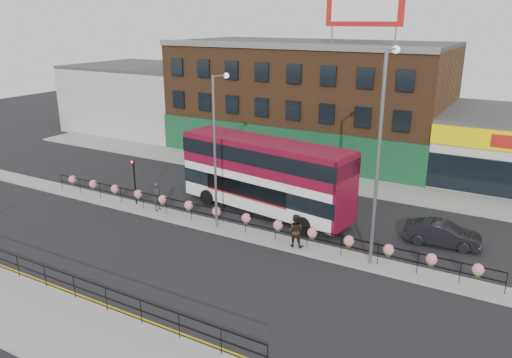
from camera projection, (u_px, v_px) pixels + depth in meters
The scene contains 18 objects.
ground at pixel (231, 231), 30.23m from camera, with size 120.00×120.00×0.00m, color black.
south_pavement at pixel (73, 334), 20.31m from camera, with size 60.00×4.00×0.15m, color gray.
north_pavement at pixel (312, 178), 40.11m from camera, with size 60.00×4.00×0.15m, color gray.
median at pixel (231, 230), 30.21m from camera, with size 60.00×1.60×0.15m, color gray.
yellow_line_inner at pixel (114, 308), 22.23m from camera, with size 60.00×0.10×0.01m, color gold.
yellow_line_outer at pixel (111, 310), 22.08m from camera, with size 60.00×0.10×0.01m, color gold.
brick_building at pixel (309, 98), 47.01m from camera, with size 25.00×12.21×10.30m.
warehouse_west at pixel (146, 97), 57.09m from camera, with size 15.50×12.00×7.30m.
billboard at pixel (364, 6), 37.34m from camera, with size 6.00×0.29×4.40m.
median_railing at pixel (231, 215), 29.91m from camera, with size 30.04×0.56×1.23m.
south_railing at pixel (74, 282), 22.55m from camera, with size 20.04×0.05×1.12m.
double_decker_bus at pixel (265, 169), 32.27m from camera, with size 12.38×4.57×4.90m.
car at pixel (442, 234), 28.23m from camera, with size 4.28×1.86×1.37m, color black.
pedestrian_a at pixel (158, 197), 32.91m from camera, with size 0.54×0.74×1.90m, color #26272E.
pedestrian_b at pixel (295, 230), 27.64m from camera, with size 1.07×0.91×1.91m, color black.
lamp_column_west at pixel (217, 140), 28.98m from camera, with size 0.33×1.61×9.17m.
lamp_column_east at pixel (381, 141), 24.22m from camera, with size 0.39×1.92×10.93m.
traffic_light_median at pixel (134, 172), 33.58m from camera, with size 0.15×0.28×3.65m.
Camera 1 is at (15.13, -23.34, 12.35)m, focal length 35.00 mm.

